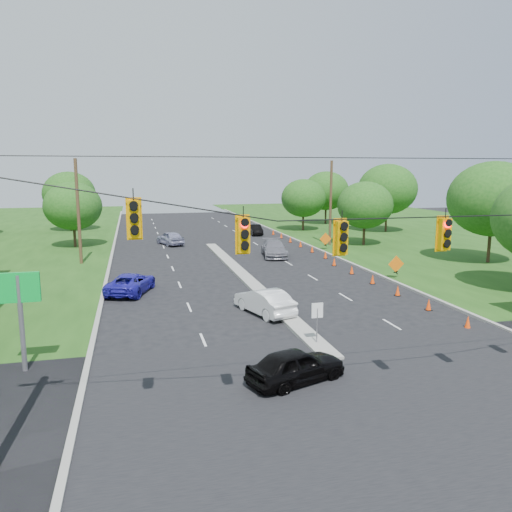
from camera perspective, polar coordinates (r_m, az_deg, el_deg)
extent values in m
plane|color=black|center=(18.61, 13.77, -16.11)|extent=(160.00, 160.00, 0.00)
cube|color=black|center=(18.61, 13.77, -16.11)|extent=(160.00, 14.00, 0.02)
cube|color=gray|center=(45.49, -16.31, -0.76)|extent=(0.25, 110.00, 0.16)
cube|color=gray|center=(48.93, 8.02, 0.27)|extent=(0.25, 110.00, 0.16)
cube|color=gray|center=(37.49, -1.23, -2.57)|extent=(1.00, 34.00, 0.18)
cylinder|color=gray|center=(23.35, 6.98, -8.08)|extent=(0.06, 0.06, 1.80)
cube|color=white|center=(23.12, 7.02, -6.19)|extent=(0.55, 0.04, 0.70)
cylinder|color=black|center=(15.94, 16.46, 5.64)|extent=(24.00, 0.04, 0.04)
cube|color=#FDA900|center=(13.79, -13.75, 4.12)|extent=(0.34, 0.24, 1.00)
cube|color=#FDA900|center=(14.18, -1.44, 2.41)|extent=(0.34, 0.24, 1.00)
cube|color=#FDA900|center=(15.13, 9.73, 2.07)|extent=(0.34, 0.24, 1.00)
cube|color=#FDA900|center=(16.83, 20.72, 2.35)|extent=(0.34, 0.24, 1.00)
cylinder|color=#422D1C|center=(45.09, -19.64, 4.75)|extent=(0.28, 0.28, 9.00)
cylinder|color=#422D1C|center=(53.92, 8.53, 5.96)|extent=(0.28, 0.28, 9.00)
cylinder|color=gray|center=(22.05, -25.22, -7.07)|extent=(0.20, 0.20, 4.00)
cube|color=#00A930|center=(21.68, -25.51, -3.27)|extent=(1.60, 0.15, 1.20)
cone|color=#FF440A|center=(27.94, 23.05, -6.98)|extent=(0.32, 0.32, 0.70)
cone|color=#FF440A|center=(30.68, 19.13, -5.26)|extent=(0.32, 0.32, 0.70)
cone|color=#FF440A|center=(33.57, 15.89, -3.81)|extent=(0.32, 0.32, 0.70)
cone|color=#FF440A|center=(36.56, 13.18, -2.59)|extent=(0.32, 0.32, 0.70)
cone|color=#FF440A|center=(39.64, 10.89, -1.55)|extent=(0.32, 0.32, 0.70)
cone|color=#FF440A|center=(42.78, 8.93, -0.65)|extent=(0.32, 0.32, 0.70)
cone|color=#FF440A|center=(46.19, 7.94, 0.15)|extent=(0.32, 0.32, 0.70)
cone|color=#FF440A|center=(49.41, 6.44, 0.81)|extent=(0.32, 0.32, 0.70)
cone|color=#FF440A|center=(52.66, 5.12, 1.39)|extent=(0.32, 0.32, 0.70)
cone|color=#FF440A|center=(55.95, 3.95, 1.91)|extent=(0.32, 0.32, 0.70)
cone|color=#FF440A|center=(59.26, 2.91, 2.36)|extent=(0.32, 0.32, 0.70)
cone|color=#FF440A|center=(62.59, 1.98, 2.77)|extent=(0.32, 0.32, 0.70)
cube|color=black|center=(38.50, 15.68, -1.77)|extent=(0.06, 0.58, 0.26)
cube|color=black|center=(38.50, 15.68, -1.77)|extent=(0.06, 0.58, 0.26)
cube|color=orange|center=(38.39, 15.72, -0.89)|extent=(1.27, 0.05, 1.27)
cube|color=black|center=(50.94, 7.93, 1.28)|extent=(0.06, 0.58, 0.26)
cube|color=black|center=(50.94, 7.93, 1.28)|extent=(0.06, 0.58, 0.26)
cube|color=orange|center=(50.85, 7.95, 1.95)|extent=(1.27, 0.05, 1.27)
cylinder|color=black|center=(55.47, -20.02, 2.21)|extent=(0.28, 0.28, 2.52)
ellipsoid|color=#194C14|center=(55.17, -20.20, 5.38)|extent=(5.88, 5.88, 5.04)
cylinder|color=black|center=(70.49, -20.41, 3.85)|extent=(0.28, 0.28, 2.88)
ellipsoid|color=#194C14|center=(70.24, -20.58, 6.70)|extent=(6.72, 6.72, 5.76)
cylinder|color=black|center=(47.88, 25.10, 1.19)|extent=(0.28, 0.28, 3.24)
ellipsoid|color=#194C14|center=(47.51, 25.45, 5.91)|extent=(7.56, 7.56, 6.48)
cylinder|color=black|center=(54.75, 12.23, 2.49)|extent=(0.28, 0.28, 2.52)
ellipsoid|color=#194C14|center=(54.46, 12.35, 5.71)|extent=(5.88, 5.88, 5.04)
cylinder|color=black|center=(67.20, 14.64, 4.03)|extent=(0.28, 0.28, 3.24)
ellipsoid|color=#194C14|center=(66.94, 14.79, 7.41)|extent=(7.56, 7.56, 6.48)
cylinder|color=black|center=(75.44, 7.96, 4.72)|extent=(0.28, 0.28, 2.88)
ellipsoid|color=#194C14|center=(75.21, 8.03, 7.39)|extent=(6.72, 6.72, 5.76)
cylinder|color=black|center=(66.83, 5.40, 3.97)|extent=(0.28, 0.28, 2.52)
ellipsoid|color=#194C14|center=(66.59, 5.45, 6.60)|extent=(5.88, 5.88, 5.04)
imported|color=black|center=(19.53, 4.60, -12.38)|extent=(4.31, 2.85, 1.36)
imported|color=white|center=(28.24, 0.96, -5.20)|extent=(2.81, 4.67, 1.45)
imported|color=#241DAA|center=(33.96, -14.11, -3.02)|extent=(3.69, 5.30, 1.34)
imported|color=gray|center=(46.73, 2.10, 0.86)|extent=(2.97, 5.52, 1.52)
imported|color=#8A8BAA|center=(54.81, -9.77, 2.04)|extent=(3.07, 4.72, 1.49)
imported|color=black|center=(62.48, -0.08, 3.03)|extent=(1.57, 3.96, 1.28)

